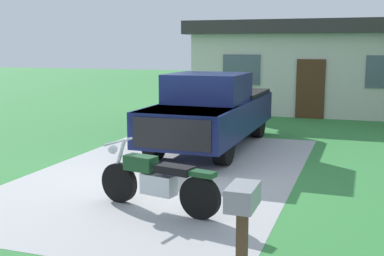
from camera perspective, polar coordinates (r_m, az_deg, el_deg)
name	(u,v)px	position (r m, az deg, el deg)	size (l,w,h in m)	color
ground_plane	(169,171)	(10.17, -2.67, -5.06)	(80.00, 80.00, 0.00)	#35813C
driveway_pad	(169,171)	(10.17, -2.67, -5.05)	(5.16, 8.71, 0.01)	#A5A5A5
motorcycle	(157,181)	(7.74, -4.15, -6.15)	(2.19, 0.82, 1.09)	black
pickup_truck	(213,110)	(12.53, 2.46, 2.15)	(2.05, 5.64, 1.90)	black
mailbox	(242,214)	(4.77, 5.90, -9.91)	(0.26, 0.48, 1.26)	#4C3823
neighbor_house	(317,65)	(20.40, 14.41, 7.07)	(9.60, 5.60, 3.50)	beige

